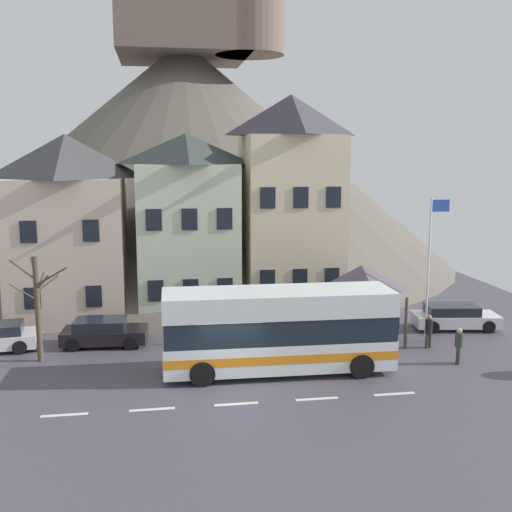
% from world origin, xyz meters
% --- Properties ---
extents(ground_plane, '(40.00, 60.00, 0.07)m').
position_xyz_m(ground_plane, '(0.00, -0.00, -0.03)').
color(ground_plane, '#4C4753').
extents(townhouse_00, '(5.95, 6.22, 9.98)m').
position_xyz_m(townhouse_00, '(-7.42, 12.08, 4.99)').
color(townhouse_00, beige).
rests_on(townhouse_00, ground_plane).
extents(townhouse_01, '(5.37, 5.69, 10.03)m').
position_xyz_m(townhouse_01, '(-1.05, 11.81, 5.02)').
color(townhouse_01, beige).
rests_on(townhouse_01, ground_plane).
extents(townhouse_02, '(5.25, 5.08, 12.15)m').
position_xyz_m(townhouse_02, '(4.73, 11.51, 6.07)').
color(townhouse_02, beige).
rests_on(townhouse_02, ground_plane).
extents(hilltop_castle, '(43.87, 43.87, 25.99)m').
position_xyz_m(hilltop_castle, '(-0.29, 29.62, 9.24)').
color(hilltop_castle, '#5F584F').
rests_on(hilltop_castle, ground_plane).
extents(transit_bus, '(9.51, 2.92, 3.44)m').
position_xyz_m(transit_bus, '(2.15, 1.77, 1.73)').
color(transit_bus, white).
rests_on(transit_bus, ground_plane).
extents(bus_shelter, '(3.60, 3.60, 3.67)m').
position_xyz_m(bus_shelter, '(6.95, 5.57, 3.02)').
color(bus_shelter, '#473D33').
rests_on(bus_shelter, ground_plane).
extents(parked_car_00, '(4.02, 2.16, 1.26)m').
position_xyz_m(parked_car_00, '(-5.30, 6.58, 0.63)').
color(parked_car_00, black).
rests_on(parked_car_00, ground_plane).
extents(parked_car_02, '(4.50, 2.36, 1.25)m').
position_xyz_m(parked_car_02, '(12.37, 6.58, 0.62)').
color(parked_car_02, white).
rests_on(parked_car_02, ground_plane).
extents(parked_car_03, '(4.02, 2.26, 1.33)m').
position_xyz_m(parked_car_03, '(7.29, 7.20, 0.65)').
color(parked_car_03, navy).
rests_on(parked_car_03, ground_plane).
extents(pedestrian_00, '(0.33, 0.33, 1.58)m').
position_xyz_m(pedestrian_00, '(9.67, 3.76, 0.89)').
color(pedestrian_00, '#38332D').
rests_on(pedestrian_00, ground_plane).
extents(pedestrian_01, '(0.34, 0.36, 1.58)m').
position_xyz_m(pedestrian_01, '(9.98, 1.47, 0.85)').
color(pedestrian_01, '#38332D').
rests_on(pedestrian_01, ground_plane).
extents(pedestrian_02, '(0.34, 0.33, 1.48)m').
position_xyz_m(pedestrian_02, '(6.82, 3.96, 0.84)').
color(pedestrian_02, black).
rests_on(pedestrian_02, ground_plane).
extents(public_bench, '(1.77, 0.48, 0.87)m').
position_xyz_m(public_bench, '(6.12, 7.61, 0.48)').
color(public_bench, '#33473D').
rests_on(public_bench, ground_plane).
extents(flagpole, '(0.95, 0.10, 6.90)m').
position_xyz_m(flagpole, '(9.99, 4.63, 4.01)').
color(flagpole, silver).
rests_on(flagpole, ground_plane).
extents(bare_tree_01, '(2.32, 1.66, 4.63)m').
position_xyz_m(bare_tree_01, '(-7.84, 4.70, 2.57)').
color(bare_tree_01, brown).
rests_on(bare_tree_01, ground_plane).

